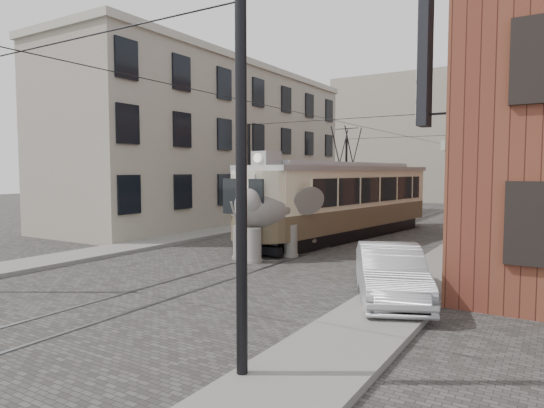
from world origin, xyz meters
The scene contains 10 objects.
ground centered at (0.00, 0.00, 0.00)m, with size 120.00×120.00×0.00m, color #464340.
tram_rails centered at (0.00, 0.00, 0.01)m, with size 1.54×80.00×0.02m, color slate, non-canonical shape.
sidewalk_right centered at (6.00, 0.00, 0.07)m, with size 2.00×60.00×0.15m, color slate.
sidewalk_left centered at (-6.50, 0.00, 0.07)m, with size 2.00×60.00×0.15m, color slate.
stucco_building centered at (-11.00, 10.00, 5.00)m, with size 7.00×24.00×10.00m, color gray.
distant_block centered at (0.00, 40.00, 7.00)m, with size 28.00×10.00×14.00m, color gray.
catenary centered at (-0.20, 5.00, 3.00)m, with size 11.00×30.20×6.00m, color black, non-canonical shape.
tram centered at (0.09, 6.37, 2.78)m, with size 2.89×14.00×5.56m, color beige, non-canonical shape.
elephant centered at (-0.31, -0.60, 1.43)m, with size 2.57×4.66×2.85m, color slate, non-canonical shape.
parked_car centered at (5.75, -4.13, 0.73)m, with size 1.56×4.43×1.46m, color #A1A0A5.
Camera 1 is at (9.47, -16.03, 3.38)m, focal length 31.32 mm.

